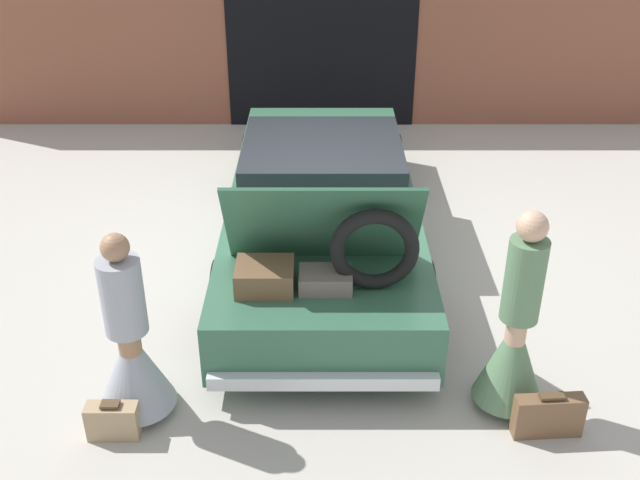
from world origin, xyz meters
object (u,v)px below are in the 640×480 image
suitcase_beside_left_person (110,421)px  suitcase_beside_right_person (545,415)px  car (320,205)px  person_left (128,353)px  person_right (512,340)px

suitcase_beside_left_person → suitcase_beside_right_person: (3.29, 0.02, 0.03)m
car → person_left: bearing=-119.9°
suitcase_beside_left_person → suitcase_beside_right_person: size_ratio=0.73×
car → person_left: (-1.47, -2.55, 0.03)m
car → person_right: 2.89m
person_right → suitcase_beside_left_person: person_right is taller
person_right → suitcase_beside_right_person: 0.61m
person_left → suitcase_beside_left_person: person_left is taller
person_left → person_right: person_right is taller
car → suitcase_beside_left_person: 3.29m
car → suitcase_beside_left_person: (-1.59, -2.85, -0.39)m
person_right → suitcase_beside_left_person: size_ratio=4.43×
car → person_right: person_right is taller
car → person_right: bearing=-59.5°
car → person_right: (1.47, -2.49, 0.09)m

